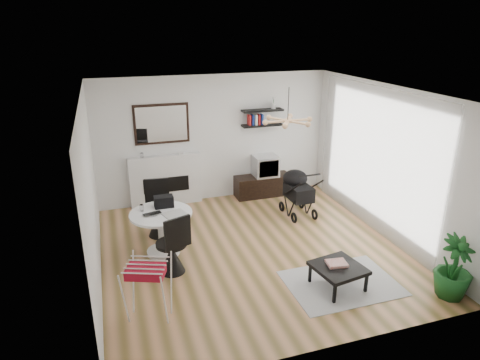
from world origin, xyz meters
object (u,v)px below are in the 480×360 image
object	(u,v)px
drying_rack	(148,290)
stroller	(297,194)
crt_tv	(265,166)
tv_console	(263,186)
fireplace	(165,174)
dining_table	(162,227)
coffee_table	(338,269)
potted_plant	(454,268)

from	to	relation	value
drying_rack	stroller	distance (m)	4.04
crt_tv	tv_console	bearing A→B (deg)	176.48
fireplace	dining_table	size ratio (longest dim) A/B	2.10
dining_table	coffee_table	bearing A→B (deg)	-37.92
coffee_table	dining_table	bearing A→B (deg)	142.08
crt_tv	stroller	size ratio (longest dim) A/B	0.52
coffee_table	stroller	bearing A→B (deg)	78.26
fireplace	tv_console	bearing A→B (deg)	-4.06
tv_console	stroller	distance (m)	1.20
fireplace	crt_tv	world-z (taller)	fireplace
crt_tv	coffee_table	world-z (taller)	crt_tv
dining_table	stroller	distance (m)	2.93
fireplace	stroller	bearing A→B (deg)	-27.77
drying_rack	fireplace	bearing A→B (deg)	99.08
tv_console	crt_tv	xyz separation A→B (m)	(0.05, -0.00, 0.46)
tv_console	crt_tv	world-z (taller)	crt_tv
drying_rack	coffee_table	size ratio (longest dim) A/B	1.07
coffee_table	potted_plant	distance (m)	1.59
fireplace	drying_rack	size ratio (longest dim) A/B	2.61
drying_rack	potted_plant	bearing A→B (deg)	9.92
tv_console	fireplace	bearing A→B (deg)	175.94
dining_table	potted_plant	distance (m)	4.47
fireplace	drying_rack	world-z (taller)	fireplace
dining_table	drying_rack	world-z (taller)	drying_rack
tv_console	potted_plant	xyz separation A→B (m)	(1.21, -4.37, 0.23)
tv_console	dining_table	size ratio (longest dim) A/B	1.21
tv_console	drying_rack	xyz separation A→B (m)	(-2.93, -3.55, 0.20)
drying_rack	stroller	world-z (taller)	stroller
tv_console	stroller	bearing A→B (deg)	-74.71
crt_tv	drying_rack	distance (m)	4.64
drying_rack	tv_console	bearing A→B (deg)	71.58
tv_console	coffee_table	distance (m)	3.70
tv_console	potted_plant	world-z (taller)	potted_plant
potted_plant	crt_tv	bearing A→B (deg)	104.80
fireplace	tv_console	size ratio (longest dim) A/B	1.73
fireplace	drying_rack	bearing A→B (deg)	-102.08
crt_tv	drying_rack	size ratio (longest dim) A/B	0.64
stroller	drying_rack	bearing A→B (deg)	-144.92
crt_tv	potted_plant	size ratio (longest dim) A/B	0.57
drying_rack	crt_tv	bearing A→B (deg)	71.05
dining_table	drying_rack	size ratio (longest dim) A/B	1.25
crt_tv	stroller	distance (m)	1.19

